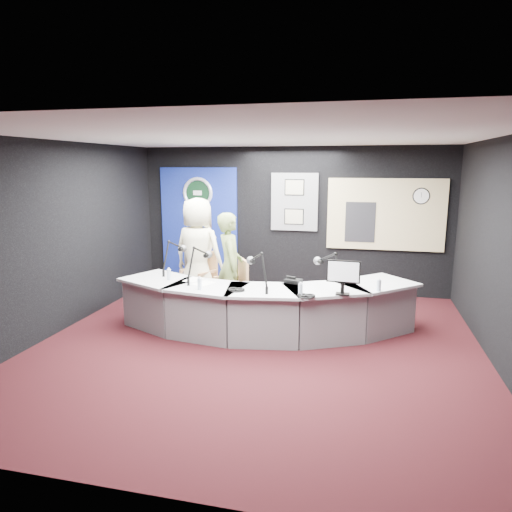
% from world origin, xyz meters
% --- Properties ---
extents(ground, '(6.00, 6.00, 0.00)m').
position_xyz_m(ground, '(0.00, 0.00, 0.00)').
color(ground, black).
rests_on(ground, ground).
extents(ceiling, '(6.00, 6.00, 0.02)m').
position_xyz_m(ceiling, '(0.00, 0.00, 2.80)').
color(ceiling, silver).
rests_on(ceiling, ground).
extents(wall_back, '(6.00, 0.02, 2.80)m').
position_xyz_m(wall_back, '(0.00, 3.00, 1.40)').
color(wall_back, black).
rests_on(wall_back, ground).
extents(wall_front, '(6.00, 0.02, 2.80)m').
position_xyz_m(wall_front, '(0.00, -3.00, 1.40)').
color(wall_front, black).
rests_on(wall_front, ground).
extents(wall_left, '(0.02, 6.00, 2.80)m').
position_xyz_m(wall_left, '(-3.00, 0.00, 1.40)').
color(wall_left, black).
rests_on(wall_left, ground).
extents(wall_right, '(0.02, 6.00, 2.80)m').
position_xyz_m(wall_right, '(3.00, 0.00, 1.40)').
color(wall_right, black).
rests_on(wall_right, ground).
extents(broadcast_desk, '(4.50, 1.90, 0.75)m').
position_xyz_m(broadcast_desk, '(-0.05, 0.55, 0.38)').
color(broadcast_desk, '#B1B3B6').
rests_on(broadcast_desk, ground).
extents(backdrop_panel, '(1.60, 0.05, 2.30)m').
position_xyz_m(backdrop_panel, '(-1.90, 2.97, 1.25)').
color(backdrop_panel, navy).
rests_on(backdrop_panel, wall_back).
extents(agency_seal, '(0.63, 0.07, 0.63)m').
position_xyz_m(agency_seal, '(-1.90, 2.93, 1.90)').
color(agency_seal, silver).
rests_on(agency_seal, backdrop_panel).
extents(seal_center, '(0.48, 0.01, 0.48)m').
position_xyz_m(seal_center, '(-1.90, 2.94, 1.90)').
color(seal_center, black).
rests_on(seal_center, backdrop_panel).
extents(pinboard, '(0.90, 0.04, 1.10)m').
position_xyz_m(pinboard, '(0.05, 2.97, 1.75)').
color(pinboard, slate).
rests_on(pinboard, wall_back).
extents(framed_photo_upper, '(0.34, 0.02, 0.27)m').
position_xyz_m(framed_photo_upper, '(0.05, 2.94, 2.03)').
color(framed_photo_upper, gray).
rests_on(framed_photo_upper, pinboard).
extents(framed_photo_lower, '(0.34, 0.02, 0.27)m').
position_xyz_m(framed_photo_lower, '(0.05, 2.94, 1.47)').
color(framed_photo_lower, gray).
rests_on(framed_photo_lower, pinboard).
extents(booth_window_frame, '(2.12, 0.06, 1.32)m').
position_xyz_m(booth_window_frame, '(1.75, 2.97, 1.55)').
color(booth_window_frame, tan).
rests_on(booth_window_frame, wall_back).
extents(booth_glow, '(2.00, 0.02, 1.20)m').
position_xyz_m(booth_glow, '(1.75, 2.96, 1.55)').
color(booth_glow, '#FFE2A1').
rests_on(booth_glow, booth_window_frame).
extents(equipment_rack, '(0.55, 0.02, 0.75)m').
position_xyz_m(equipment_rack, '(1.30, 2.94, 1.40)').
color(equipment_rack, black).
rests_on(equipment_rack, booth_window_frame).
extents(wall_clock, '(0.28, 0.01, 0.28)m').
position_xyz_m(wall_clock, '(2.35, 2.94, 1.90)').
color(wall_clock, white).
rests_on(wall_clock, booth_window_frame).
extents(armchair_left, '(0.81, 0.81, 1.07)m').
position_xyz_m(armchair_left, '(-1.42, 1.59, 0.54)').
color(armchair_left, tan).
rests_on(armchair_left, ground).
extents(armchair_right, '(0.69, 0.69, 0.89)m').
position_xyz_m(armchair_right, '(-0.69, 1.08, 0.45)').
color(armchair_right, tan).
rests_on(armchair_right, ground).
extents(draped_jacket, '(0.49, 0.31, 0.70)m').
position_xyz_m(draped_jacket, '(-1.55, 1.82, 0.62)').
color(draped_jacket, slate).
rests_on(draped_jacket, armchair_left).
extents(person_man, '(1.03, 0.77, 1.90)m').
position_xyz_m(person_man, '(-1.42, 1.59, 0.95)').
color(person_man, beige).
rests_on(person_man, ground).
extents(person_woman, '(0.61, 0.73, 1.72)m').
position_xyz_m(person_woman, '(-0.69, 1.08, 0.86)').
color(person_woman, olive).
rests_on(person_woman, ground).
extents(computer_monitor, '(0.49, 0.06, 0.33)m').
position_xyz_m(computer_monitor, '(1.12, 0.20, 1.07)').
color(computer_monitor, black).
rests_on(computer_monitor, broadcast_desk).
extents(desk_phone, '(0.27, 0.24, 0.06)m').
position_xyz_m(desk_phone, '(0.39, 0.69, 0.78)').
color(desk_phone, black).
rests_on(desk_phone, broadcast_desk).
extents(headphones_near, '(0.24, 0.24, 0.04)m').
position_xyz_m(headphones_near, '(0.67, -0.01, 0.77)').
color(headphones_near, black).
rests_on(headphones_near, broadcast_desk).
extents(headphones_far, '(0.21, 0.21, 0.04)m').
position_xyz_m(headphones_far, '(-0.30, 0.06, 0.77)').
color(headphones_far, black).
rests_on(headphones_far, broadcast_desk).
extents(paper_stack, '(0.26, 0.33, 0.00)m').
position_xyz_m(paper_stack, '(-1.10, 0.51, 0.75)').
color(paper_stack, white).
rests_on(paper_stack, broadcast_desk).
extents(notepad, '(0.33, 0.38, 0.00)m').
position_xyz_m(notepad, '(-0.88, 0.34, 0.75)').
color(notepad, white).
rests_on(notepad, broadcast_desk).
extents(boom_mic_a, '(0.21, 0.73, 0.60)m').
position_xyz_m(boom_mic_a, '(-1.58, 0.90, 1.05)').
color(boom_mic_a, black).
rests_on(boom_mic_a, broadcast_desk).
extents(boom_mic_b, '(0.22, 0.73, 0.60)m').
position_xyz_m(boom_mic_b, '(-1.00, 0.49, 1.05)').
color(boom_mic_b, black).
rests_on(boom_mic_b, broadcast_desk).
extents(boom_mic_c, '(0.47, 0.63, 0.60)m').
position_xyz_m(boom_mic_c, '(-0.04, 0.26, 1.05)').
color(boom_mic_c, black).
rests_on(boom_mic_c, broadcast_desk).
extents(boom_mic_d, '(0.50, 0.61, 0.60)m').
position_xyz_m(boom_mic_d, '(0.92, 0.46, 1.05)').
color(boom_mic_d, black).
rests_on(boom_mic_d, broadcast_desk).
extents(water_bottles, '(3.12, 0.54, 0.18)m').
position_xyz_m(water_bottles, '(0.07, 0.26, 0.84)').
color(water_bottles, silver).
rests_on(water_bottles, broadcast_desk).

